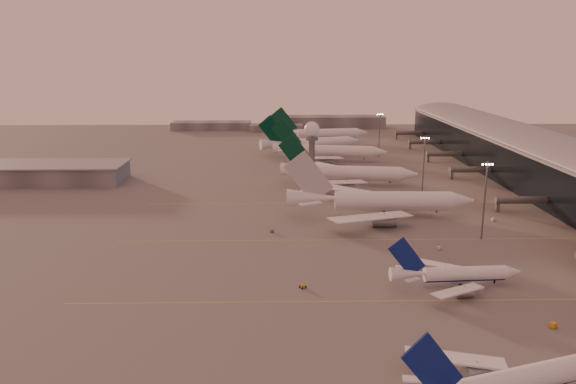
{
  "coord_description": "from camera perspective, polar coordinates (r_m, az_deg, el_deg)",
  "views": [
    {
      "loc": [
        -9.63,
        -112.5,
        57.17
      ],
      "look_at": [
        -5.76,
        80.03,
        9.45
      ],
      "focal_mm": 35.0,
      "sensor_mm": 36.0,
      "label": 1
    }
  ],
  "objects": [
    {
      "name": "ground",
      "position": [
        126.56,
        3.43,
        -12.96
      ],
      "size": [
        700.0,
        700.0,
        0.0
      ],
      "primitive_type": "plane",
      "color": "#5E5C5B",
      "rests_on": "ground"
    },
    {
      "name": "taxiway_markings",
      "position": [
        182.29,
        11.5,
        -4.65
      ],
      "size": [
        180.0,
        185.25,
        0.02
      ],
      "color": "gold",
      "rests_on": "ground"
    },
    {
      "name": "terminal",
      "position": [
        256.0,
        26.22,
        1.97
      ],
      "size": [
        57.0,
        362.0,
        23.04
      ],
      "color": "black",
      "rests_on": "ground"
    },
    {
      "name": "hangar",
      "position": [
        280.59,
        -24.3,
        1.82
      ],
      "size": [
        82.0,
        27.0,
        8.5
      ],
      "color": "#5A5C61",
      "rests_on": "ground"
    },
    {
      "name": "radar_tower",
      "position": [
        235.76,
        2.43,
        5.07
      ],
      "size": [
        6.4,
        6.4,
        31.1
      ],
      "color": "#575A5E",
      "rests_on": "ground"
    },
    {
      "name": "mast_b",
      "position": [
        184.72,
        19.37,
        -0.48
      ],
      "size": [
        3.6,
        0.56,
        25.0
      ],
      "color": "#575A5E",
      "rests_on": "ground"
    },
    {
      "name": "mast_c",
      "position": [
        234.41,
        13.62,
        2.85
      ],
      "size": [
        3.6,
        0.56,
        25.0
      ],
      "color": "#575A5E",
      "rests_on": "ground"
    },
    {
      "name": "mast_d",
      "position": [
        320.73,
        9.26,
        5.96
      ],
      "size": [
        3.6,
        0.56,
        25.0
      ],
      "color": "#575A5E",
      "rests_on": "ground"
    },
    {
      "name": "distant_horizon",
      "position": [
        441.04,
        0.45,
        6.98
      ],
      "size": [
        165.0,
        37.5,
        9.0
      ],
      "color": "#5A5C61",
      "rests_on": "ground"
    },
    {
      "name": "narrowbody_mid",
      "position": [
        148.54,
        16.66,
        -8.19
      ],
      "size": [
        34.63,
        27.58,
        13.52
      ],
      "color": "white",
      "rests_on": "ground"
    },
    {
      "name": "widebody_white",
      "position": [
        204.41,
        9.39,
        -1.3
      ],
      "size": [
        68.3,
        54.68,
        24.01
      ],
      "color": "white",
      "rests_on": "ground"
    },
    {
      "name": "greentail_a",
      "position": [
        251.76,
        6.19,
        1.64
      ],
      "size": [
        61.72,
        49.52,
        22.51
      ],
      "color": "white",
      "rests_on": "ground"
    },
    {
      "name": "greentail_b",
      "position": [
        306.64,
        4.26,
        3.9
      ],
      "size": [
        62.72,
        50.27,
        22.91
      ],
      "color": "white",
      "rests_on": "ground"
    },
    {
      "name": "greentail_c",
      "position": [
        332.05,
        2.42,
        4.71
      ],
      "size": [
        61.48,
        48.85,
        23.15
      ],
      "color": "white",
      "rests_on": "ground"
    },
    {
      "name": "greentail_d",
      "position": [
        371.17,
        3.37,
        5.69
      ],
      "size": [
        65.07,
        52.21,
        23.73
      ],
      "color": "white",
      "rests_on": "ground"
    },
    {
      "name": "gsv_catering_a",
      "position": [
        135.25,
        25.49,
        -11.44
      ],
      "size": [
        6.25,
        4.92,
        4.7
      ],
      "color": "#C48517",
      "rests_on": "ground"
    },
    {
      "name": "gsv_tug_mid",
      "position": [
        142.32,
        1.52,
        -9.57
      ],
      "size": [
        3.24,
        3.57,
        0.88
      ],
      "color": "#C48517",
      "rests_on": "ground"
    },
    {
      "name": "gsv_truck_b",
      "position": [
        174.48,
        15.2,
        -5.37
      ],
      "size": [
        4.93,
        2.19,
        1.93
      ],
      "color": "silver",
      "rests_on": "ground"
    },
    {
      "name": "gsv_truck_c",
      "position": [
        184.39,
        -1.55,
        -3.81
      ],
      "size": [
        5.26,
        3.71,
        2.01
      ],
      "color": "#4F5254",
      "rests_on": "ground"
    },
    {
      "name": "gsv_catering_b",
      "position": [
        209.15,
        20.21,
        -2.22
      ],
      "size": [
        5.51,
        3.23,
        4.24
      ],
      "color": "silver",
      "rests_on": "ground"
    },
    {
      "name": "gsv_tug_far",
      "position": [
        214.87,
        7.12,
        -1.46
      ],
      "size": [
        4.46,
        4.36,
        1.11
      ],
      "color": "silver",
      "rests_on": "ground"
    },
    {
      "name": "gsv_tug_hangar",
      "position": [
        286.99,
        8.31,
        2.38
      ],
      "size": [
        3.47,
        2.16,
        0.97
      ],
      "color": "#C48517",
      "rests_on": "ground"
    }
  ]
}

